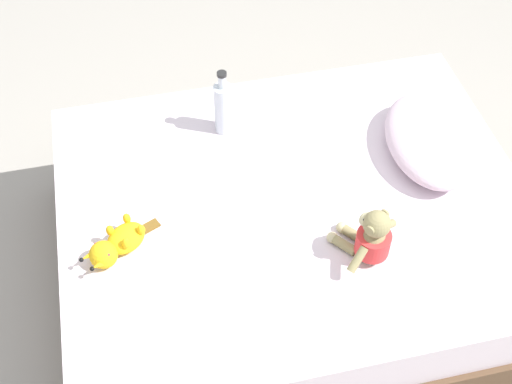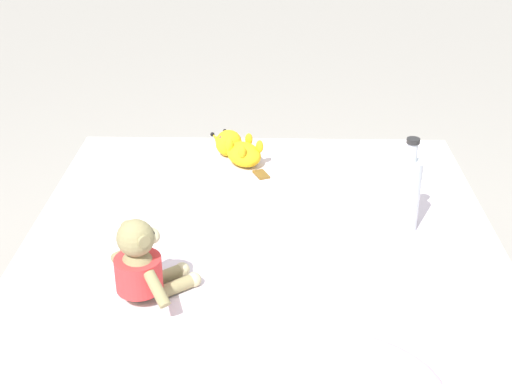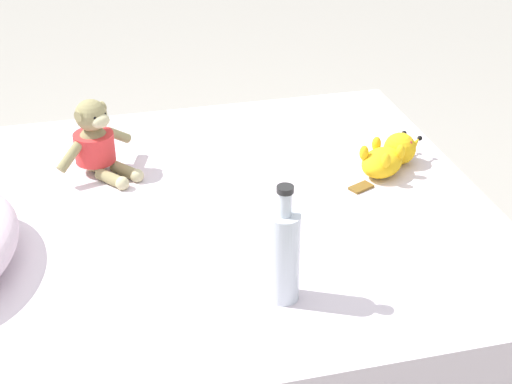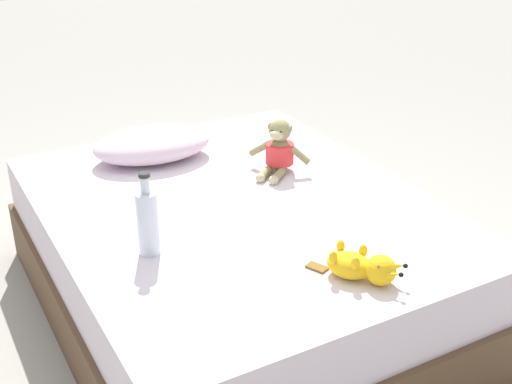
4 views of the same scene
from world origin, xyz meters
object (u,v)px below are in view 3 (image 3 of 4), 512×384
Objects in this scene: bed at (180,287)px; plush_yellow_creature at (390,156)px; glass_bottle at (284,254)px; plush_monkey at (96,143)px.

plush_yellow_creature reaches higher than bed.
plush_yellow_creature is at bearing -42.37° from glass_bottle.
glass_bottle is (-0.54, 0.49, 0.08)m from plush_yellow_creature.
bed is at bearing 98.34° from plush_yellow_creature.
plush_yellow_creature is 0.73m from glass_bottle.
plush_monkey is at bearing 31.62° from bed.
bed is 0.61m from glass_bottle.
plush_monkey reaches higher than bed.
plush_monkey is (0.30, 0.19, 0.35)m from bed.
glass_bottle reaches higher than plush_yellow_creature.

